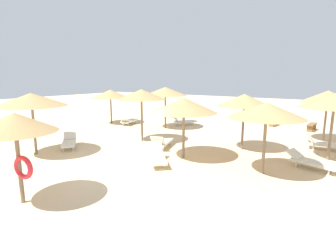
% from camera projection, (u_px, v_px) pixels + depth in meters
% --- Properties ---
extents(ground_plane, '(80.00, 80.00, 0.00)m').
position_uv_depth(ground_plane, '(128.00, 165.00, 11.10)').
color(ground_plane, beige).
extents(parasol_0, '(3.14, 3.14, 2.95)m').
position_uv_depth(parasol_0, '(165.00, 91.00, 18.77)').
color(parasol_0, '#75604C').
rests_on(parasol_0, ground).
extents(parasol_1, '(2.78, 2.78, 2.73)m').
position_uv_depth(parasol_1, '(267.00, 110.00, 9.65)').
color(parasol_1, '#75604C').
rests_on(parasol_1, ground).
extents(parasol_2, '(2.87, 2.87, 2.91)m').
position_uv_depth(parasol_2, '(328.00, 97.00, 14.74)').
color(parasol_2, '#75604C').
rests_on(parasol_2, ground).
extents(parasol_3, '(2.98, 2.98, 2.75)m').
position_uv_depth(parasol_3, '(184.00, 105.00, 11.67)').
color(parasol_3, '#75604C').
rests_on(parasol_3, ground).
extents(parasol_4, '(2.92, 2.92, 2.67)m').
position_uv_depth(parasol_4, '(110.00, 94.00, 20.60)').
color(parasol_4, '#75604C').
rests_on(parasol_4, ground).
extents(parasol_5, '(3.19, 3.19, 2.93)m').
position_uv_depth(parasol_5, '(31.00, 100.00, 12.15)').
color(parasol_5, '#75604C').
rests_on(parasol_5, ground).
extents(parasol_6, '(2.86, 2.86, 2.97)m').
position_uv_depth(parasol_6, '(335.00, 101.00, 11.30)').
color(parasol_6, '#75604C').
rests_on(parasol_6, ground).
extents(parasol_7, '(2.74, 2.74, 2.98)m').
position_uv_depth(parasol_7, '(141.00, 95.00, 14.72)').
color(parasol_7, '#75604C').
rests_on(parasol_7, ground).
extents(parasol_8, '(2.28, 2.28, 2.68)m').
position_uv_depth(parasol_8, '(15.00, 124.00, 7.33)').
color(parasol_8, '#75604C').
rests_on(parasol_8, ground).
extents(parasol_9, '(2.67, 2.67, 2.83)m').
position_uv_depth(parasol_9, '(244.00, 100.00, 13.03)').
color(parasol_9, '#75604C').
rests_on(parasol_9, ground).
extents(lounger_0, '(1.65, 1.84, 0.80)m').
position_uv_depth(lounger_0, '(184.00, 121.00, 20.17)').
color(lounger_0, silver).
rests_on(lounger_0, ground).
extents(lounger_1, '(2.01, 1.16, 0.64)m').
position_uv_depth(lounger_1, '(311.00, 161.00, 10.55)').
color(lounger_1, silver).
rests_on(lounger_1, ground).
extents(lounger_2, '(1.93, 0.90, 0.78)m').
position_uv_depth(lounger_2, '(324.00, 143.00, 13.37)').
color(lounger_2, silver).
rests_on(lounger_2, ground).
extents(lounger_3, '(1.75, 1.79, 0.78)m').
position_uv_depth(lounger_3, '(157.00, 156.00, 11.22)').
color(lounger_3, silver).
rests_on(lounger_3, ground).
extents(lounger_4, '(1.05, 1.99, 0.71)m').
position_uv_depth(lounger_4, '(129.00, 121.00, 20.35)').
color(lounger_4, silver).
rests_on(lounger_4, ground).
extents(lounger_5, '(1.86, 1.72, 0.68)m').
position_uv_depth(lounger_5, '(69.00, 142.00, 13.76)').
color(lounger_5, silver).
rests_on(lounger_5, ground).
extents(lounger_7, '(1.15, 1.96, 0.79)m').
position_uv_depth(lounger_7, '(162.00, 142.00, 13.63)').
color(lounger_7, silver).
rests_on(lounger_7, ground).
extents(bench_0, '(0.48, 1.52, 0.49)m').
position_uv_depth(bench_0, '(174.00, 113.00, 24.48)').
color(bench_0, brown).
rests_on(bench_0, ground).
extents(bench_1, '(0.53, 1.53, 0.49)m').
position_uv_depth(bench_1, '(312.00, 126.00, 18.10)').
color(bench_1, brown).
rests_on(bench_1, ground).
extents(bench_2, '(0.58, 1.54, 0.49)m').
position_uv_depth(bench_2, '(274.00, 121.00, 19.96)').
color(bench_2, brown).
rests_on(bench_2, ground).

